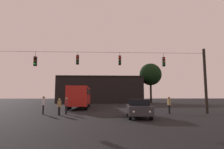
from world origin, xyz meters
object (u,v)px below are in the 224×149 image
at_px(pedestrian_crossing_center, 66,105).
at_px(tree_left_silhouette, 150,74).
at_px(city_bus, 80,95).
at_px(pedestrian_crossing_left, 169,104).
at_px(pedestrian_near_bus, 43,104).
at_px(car_near_right, 138,108).
at_px(pedestrian_trailing, 67,104).
at_px(pedestrian_crossing_right, 59,106).

bearing_deg(pedestrian_crossing_center, tree_left_silhouette, 61.53).
xyz_separation_m(city_bus, pedestrian_crossing_left, (10.08, -8.88, -0.90)).
distance_m(pedestrian_crossing_left, pedestrian_near_bus, 12.56).
bearing_deg(city_bus, tree_left_silhouette, 52.39).
xyz_separation_m(car_near_right, tree_left_silhouette, (9.49, 32.63, 6.51)).
height_order(city_bus, pedestrian_near_bus, city_bus).
bearing_deg(pedestrian_trailing, city_bus, 84.71).
xyz_separation_m(pedestrian_crossing_left, pedestrian_near_bus, (-12.55, -0.18, 0.05)).
bearing_deg(pedestrian_crossing_center, city_bus, 88.32).
height_order(city_bus, pedestrian_crossing_left, city_bus).
distance_m(car_near_right, pedestrian_crossing_center, 7.23).
height_order(pedestrian_crossing_left, pedestrian_crossing_right, pedestrian_crossing_left).
distance_m(pedestrian_crossing_center, pedestrian_near_bus, 2.21).
relative_size(city_bus, pedestrian_crossing_left, 6.53).
height_order(car_near_right, pedestrian_crossing_right, pedestrian_crossing_right).
bearing_deg(tree_left_silhouette, city_bus, -127.61).
xyz_separation_m(pedestrian_crossing_left, pedestrian_trailing, (-10.71, 2.04, -0.06)).
bearing_deg(car_near_right, pedestrian_crossing_center, 155.05).
height_order(pedestrian_crossing_right, tree_left_silhouette, tree_left_silhouette).
distance_m(car_near_right, pedestrian_crossing_left, 5.01).
height_order(pedestrian_trailing, tree_left_silhouette, tree_left_silhouette).
bearing_deg(tree_left_silhouette, pedestrian_crossing_center, -118.47).
distance_m(pedestrian_near_bus, tree_left_silhouette, 35.29).
bearing_deg(pedestrian_near_bus, pedestrian_crossing_left, 0.82).
bearing_deg(pedestrian_trailing, pedestrian_crossing_left, -10.79).
relative_size(pedestrian_crossing_right, pedestrian_trailing, 0.97).
height_order(pedestrian_crossing_left, pedestrian_near_bus, pedestrian_near_bus).
relative_size(pedestrian_near_bus, pedestrian_trailing, 1.10).
height_order(pedestrian_crossing_center, pedestrian_trailing, pedestrian_crossing_center).
distance_m(city_bus, pedestrian_crossing_left, 13.46).
bearing_deg(tree_left_silhouette, pedestrian_trailing, -120.99).
height_order(pedestrian_crossing_left, pedestrian_trailing, pedestrian_crossing_left).
distance_m(pedestrian_crossing_left, tree_left_silhouette, 30.57).
xyz_separation_m(pedestrian_crossing_center, tree_left_silhouette, (16.04, 29.58, 6.39)).
relative_size(car_near_right, pedestrian_near_bus, 2.51).
distance_m(car_near_right, pedestrian_crossing_right, 7.29).
height_order(city_bus, pedestrian_trailing, city_bus).
bearing_deg(pedestrian_crossing_center, pedestrian_trailing, 99.22).
distance_m(car_near_right, tree_left_silhouette, 34.60).
bearing_deg(pedestrian_crossing_right, city_bus, 86.00).
relative_size(car_near_right, pedestrian_crossing_right, 2.84).
bearing_deg(city_bus, car_near_right, -62.65).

